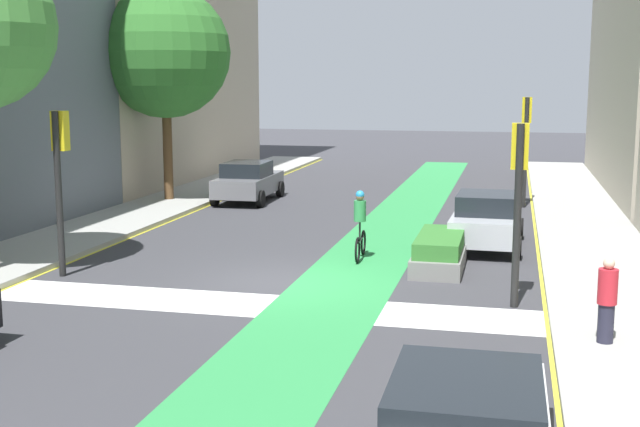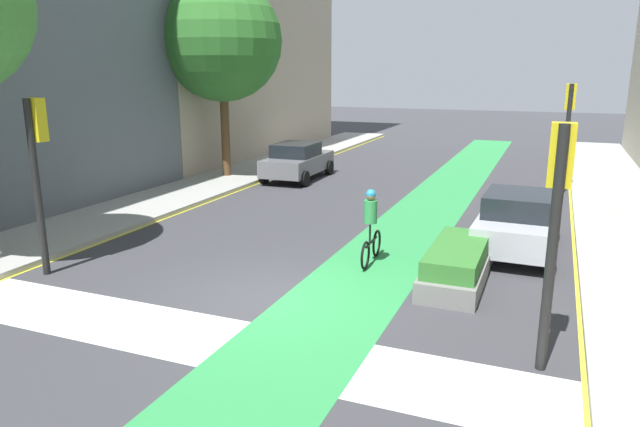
{
  "view_description": "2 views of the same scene",
  "coord_description": "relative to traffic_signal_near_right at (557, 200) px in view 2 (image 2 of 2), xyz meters",
  "views": [
    {
      "loc": [
        5.2,
        -18.23,
        4.7
      ],
      "look_at": [
        0.13,
        3.43,
        1.12
      ],
      "focal_mm": 46.52,
      "sensor_mm": 36.0,
      "label": 1
    },
    {
      "loc": [
        5.2,
        -9.82,
        4.58
      ],
      "look_at": [
        -0.11,
        3.27,
        1.05
      ],
      "focal_mm": 32.37,
      "sensor_mm": 36.0,
      "label": 2
    }
  ],
  "objects": [
    {
      "name": "ground_plane",
      "position": [
        -5.33,
        0.77,
        -2.7
      ],
      "size": [
        120.0,
        120.0,
        0.0
      ],
      "primitive_type": "plane",
      "color": "#38383D"
    },
    {
      "name": "bike_lane_paint",
      "position": [
        -3.85,
        0.77,
        -2.7
      ],
      "size": [
        2.4,
        60.0,
        0.01
      ],
      "primitive_type": "cube",
      "color": "#2D8C47",
      "rests_on": "ground_plane"
    },
    {
      "name": "crosswalk_band",
      "position": [
        -5.33,
        -1.23,
        -2.7
      ],
      "size": [
        12.0,
        1.8,
        0.01
      ],
      "primitive_type": "cube",
      "color": "silver",
      "rests_on": "ground_plane"
    },
    {
      "name": "sidewalk_left",
      "position": [
        -12.83,
        0.77,
        -2.63
      ],
      "size": [
        3.0,
        60.0,
        0.15
      ],
      "primitive_type": "cube",
      "color": "#9E9E99",
      "rests_on": "ground_plane"
    },
    {
      "name": "curb_stripe_left",
      "position": [
        -11.33,
        0.77,
        -2.7
      ],
      "size": [
        0.16,
        60.0,
        0.01
      ],
      "primitive_type": "cube",
      "color": "yellow",
      "rests_on": "ground_plane"
    },
    {
      "name": "curb_stripe_right",
      "position": [
        0.67,
        0.77,
        -2.7
      ],
      "size": [
        0.16,
        60.0,
        0.01
      ],
      "primitive_type": "cube",
      "color": "yellow",
      "rests_on": "ground_plane"
    },
    {
      "name": "traffic_signal_near_right",
      "position": [
        0.0,
        0.0,
        0.0
      ],
      "size": [
        0.35,
        0.52,
        3.84
      ],
      "color": "black",
      "rests_on": "ground_plane"
    },
    {
      "name": "traffic_signal_near_left",
      "position": [
        -10.7,
        0.35,
        0.1
      ],
      "size": [
        0.35,
        0.52,
        3.99
      ],
      "color": "black",
      "rests_on": "ground_plane"
    },
    {
      "name": "traffic_signal_far_right",
      "position": [
        0.3,
        14.24,
        0.17
      ],
      "size": [
        0.35,
        0.52,
        4.09
      ],
      "color": "black",
      "rests_on": "ground_plane"
    },
    {
      "name": "car_silver_right_far",
      "position": [
        -0.8,
        6.13,
        -1.9
      ],
      "size": [
        2.1,
        4.24,
        1.57
      ],
      "color": "#B2B7BF",
      "rests_on": "ground_plane"
    },
    {
      "name": "car_grey_left_far",
      "position": [
        -10.2,
        13.23,
        -1.9
      ],
      "size": [
        2.11,
        4.25,
        1.57
      ],
      "color": "slate",
      "rests_on": "ground_plane"
    },
    {
      "name": "cyclist_in_lane",
      "position": [
        -4.0,
        3.73,
        -1.73
      ],
      "size": [
        0.32,
        1.73,
        1.86
      ],
      "color": "black",
      "rests_on": "ground_plane"
    },
    {
      "name": "street_tree_far",
      "position": [
        -13.11,
        12.24,
        3.03
      ],
      "size": [
        4.97,
        4.97,
        8.09
      ],
      "color": "brown",
      "rests_on": "sidewalk_left"
    },
    {
      "name": "median_planter",
      "position": [
        -1.85,
        3.27,
        -2.3
      ],
      "size": [
        1.23,
        3.27,
        0.85
      ],
      "color": "slate",
      "rests_on": "ground_plane"
    }
  ]
}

